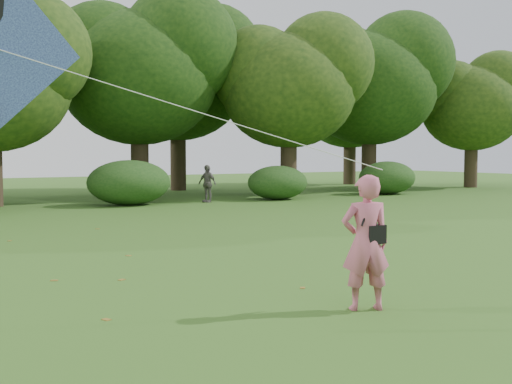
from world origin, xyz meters
TOP-DOWN VIEW (x-y plane):
  - ground at (0.00, 0.00)m, footprint 100.00×100.00m
  - man_kite_flyer at (-0.19, -0.81)m, footprint 0.81×0.68m
  - bystander_right at (6.45, 17.58)m, footprint 0.72×1.04m
  - crossbody_bag at (-0.07, -0.84)m, footprint 0.43×0.20m
  - tree_line at (1.67, 22.88)m, footprint 54.70×15.30m
  - shrub_band at (-0.72, 17.60)m, footprint 39.15×3.22m
  - fallen_leaves at (-1.40, 2.53)m, footprint 9.31×13.90m

SIDE VIEW (x-z plane):
  - ground at x=0.00m, z-range 0.00..0.00m
  - fallen_leaves at x=-1.40m, z-range 0.00..0.01m
  - bystander_right at x=6.45m, z-range 0.00..1.65m
  - shrub_band at x=-0.72m, z-range -0.08..1.79m
  - man_kite_flyer at x=-0.19m, z-range 0.00..1.89m
  - crossbody_bag at x=-0.07m, z-range 0.70..1.43m
  - tree_line at x=1.67m, z-range 0.86..10.35m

